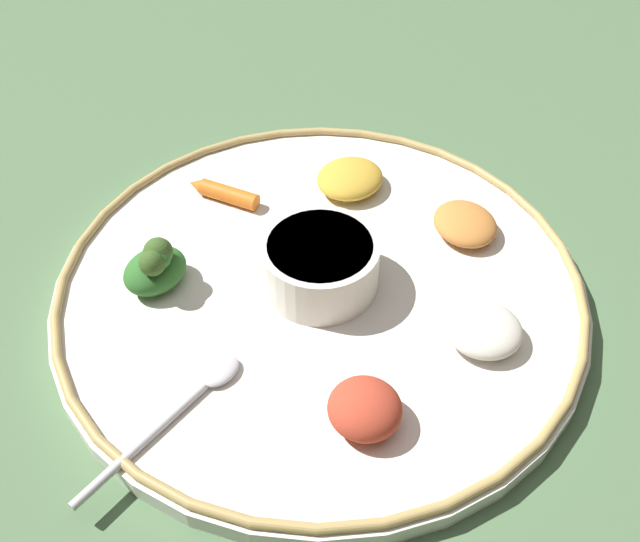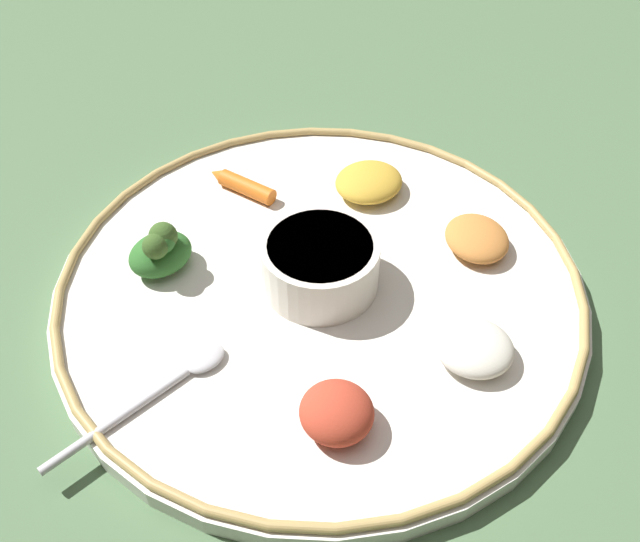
{
  "view_description": "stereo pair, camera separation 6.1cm",
  "coord_description": "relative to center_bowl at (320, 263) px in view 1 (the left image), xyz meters",
  "views": [
    {
      "loc": [
        -0.39,
        -0.17,
        0.47
      ],
      "look_at": [
        0.0,
        0.0,
        0.03
      ],
      "focal_mm": 40.64,
      "sensor_mm": 36.0,
      "label": 1
    },
    {
      "loc": [
        -0.37,
        -0.22,
        0.47
      ],
      "look_at": [
        0.0,
        0.0,
        0.03
      ],
      "focal_mm": 40.64,
      "sensor_mm": 36.0,
      "label": 2
    }
  ],
  "objects": [
    {
      "name": "ground_plane",
      "position": [
        0.0,
        0.0,
        -0.04
      ],
      "size": [
        2.4,
        2.4,
        0.0
      ],
      "primitive_type": "plane",
      "color": "#4C6B47"
    },
    {
      "name": "platter",
      "position": [
        0.0,
        0.0,
        -0.03
      ],
      "size": [
        0.46,
        0.46,
        0.02
      ],
      "primitive_type": "cylinder",
      "color": "white",
      "rests_on": "ground_plane"
    },
    {
      "name": "platter_rim",
      "position": [
        0.0,
        0.0,
        -0.02
      ],
      "size": [
        0.45,
        0.45,
        0.01
      ],
      "primitive_type": "torus",
      "color": "tan",
      "rests_on": "platter"
    },
    {
      "name": "center_bowl",
      "position": [
        0.0,
        0.0,
        0.0
      ],
      "size": [
        0.1,
        0.1,
        0.05
      ],
      "color": "silver",
      "rests_on": "platter"
    },
    {
      "name": "spoon",
      "position": [
        -0.15,
        0.04,
        -0.02
      ],
      "size": [
        0.16,
        0.06,
        0.01
      ],
      "color": "silver",
      "rests_on": "platter"
    },
    {
      "name": "greens_pile",
      "position": [
        -0.06,
        0.13,
        -0.0
      ],
      "size": [
        0.07,
        0.06,
        0.05
      ],
      "color": "#2D6628",
      "rests_on": "platter"
    },
    {
      "name": "carrot_near_spoon",
      "position": [
        0.07,
        0.13,
        -0.02
      ],
      "size": [
        0.02,
        0.07,
        0.02
      ],
      "color": "orange",
      "rests_on": "platter"
    },
    {
      "name": "mound_berbere_red",
      "position": [
        -0.12,
        -0.08,
        -0.01
      ],
      "size": [
        0.06,
        0.06,
        0.03
      ],
      "primitive_type": "ellipsoid",
      "rotation": [
        0.0,
        0.0,
        2.99
      ],
      "color": "#B73D28",
      "rests_on": "platter"
    },
    {
      "name": "mound_squash",
      "position": [
        0.11,
        -0.1,
        -0.01
      ],
      "size": [
        0.08,
        0.08,
        0.02
      ],
      "primitive_type": "ellipsoid",
      "rotation": [
        0.0,
        0.0,
        3.95
      ],
      "color": "#C67A38",
      "rests_on": "platter"
    },
    {
      "name": "mound_rice_white",
      "position": [
        -0.01,
        -0.14,
        -0.01
      ],
      "size": [
        0.07,
        0.07,
        0.02
      ],
      "primitive_type": "ellipsoid",
      "rotation": [
        0.0,
        0.0,
        4.89
      ],
      "color": "silver",
      "rests_on": "platter"
    },
    {
      "name": "mound_lentil_yellow",
      "position": [
        0.13,
        0.02,
        -0.01
      ],
      "size": [
        0.09,
        0.08,
        0.02
      ],
      "primitive_type": "ellipsoid",
      "rotation": [
        0.0,
        0.0,
        5.83
      ],
      "color": "gold",
      "rests_on": "platter"
    }
  ]
}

